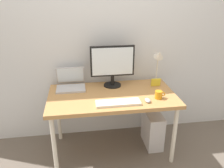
{
  "coord_description": "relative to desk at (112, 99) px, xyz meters",
  "views": [
    {
      "loc": [
        -0.33,
        -2.22,
        1.79
      ],
      "look_at": [
        0.0,
        0.0,
        0.84
      ],
      "focal_mm": 37.11,
      "sensor_mm": 36.0,
      "label": 1
    }
  ],
  "objects": [
    {
      "name": "desk_lamp",
      "position": [
        0.58,
        0.23,
        0.35
      ],
      "size": [
        0.11,
        0.16,
        0.42
      ],
      "color": "silver",
      "rests_on": "desk"
    },
    {
      "name": "coffee_mug",
      "position": [
        0.46,
        -0.17,
        0.1
      ],
      "size": [
        0.11,
        0.08,
        0.08
      ],
      "color": "orange",
      "rests_on": "desk"
    },
    {
      "name": "laptop",
      "position": [
        -0.44,
        0.25,
        0.12
      ],
      "size": [
        0.32,
        0.28,
        0.22
      ],
      "color": "#B2B2B7",
      "rests_on": "desk"
    },
    {
      "name": "desk",
      "position": [
        0.0,
        0.0,
        0.0
      ],
      "size": [
        1.35,
        0.73,
        0.72
      ],
      "color": "#B7844C",
      "rests_on": "ground_plane"
    },
    {
      "name": "ground_plane",
      "position": [
        0.0,
        0.0,
        -0.66
      ],
      "size": [
        6.0,
        6.0,
        0.0
      ],
      "primitive_type": "plane",
      "color": "#665B51"
    },
    {
      "name": "monitor",
      "position": [
        0.04,
        0.23,
        0.33
      ],
      "size": [
        0.5,
        0.2,
        0.47
      ],
      "color": "black",
      "rests_on": "desk"
    },
    {
      "name": "computer_tower",
      "position": [
        0.5,
        0.03,
        -0.45
      ],
      "size": [
        0.18,
        0.36,
        0.42
      ],
      "primitive_type": "cube",
      "color": "silver",
      "rests_on": "ground_plane"
    },
    {
      "name": "photo_frame",
      "position": [
        0.53,
        0.15,
        0.11
      ],
      "size": [
        0.11,
        0.02,
        0.09
      ],
      "primitive_type": "cube",
      "rotation": [
        0.09,
        0.0,
        0.0
      ],
      "color": "yellow",
      "rests_on": "desk"
    },
    {
      "name": "back_wall",
      "position": [
        0.0,
        0.43,
        0.64
      ],
      "size": [
        4.4,
        0.04,
        2.6
      ],
      "primitive_type": "cube",
      "color": "silver",
      "rests_on": "ground_plane"
    },
    {
      "name": "keyboard",
      "position": [
        0.03,
        -0.23,
        0.07
      ],
      "size": [
        0.44,
        0.14,
        0.02
      ],
      "primitive_type": "cube",
      "color": "silver",
      "rests_on": "desk"
    },
    {
      "name": "mouse",
      "position": [
        0.33,
        -0.23,
        0.08
      ],
      "size": [
        0.06,
        0.09,
        0.03
      ],
      "primitive_type": "ellipsoid",
      "color": "#B2B2B7",
      "rests_on": "desk"
    }
  ]
}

